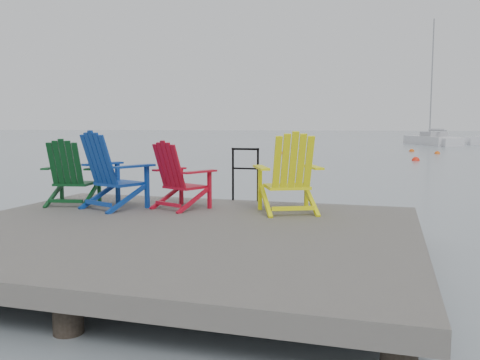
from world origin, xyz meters
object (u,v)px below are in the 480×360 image
(handrail, at_px, (245,169))
(chair_green, at_px, (71,173))
(chair_red, at_px, (179,176))
(buoy_d, at_px, (412,151))
(chair_yellow, at_px, (289,174))
(buoy_b, at_px, (280,154))
(sailboat_near, at_px, (431,141))
(buoy_a, at_px, (416,161))
(chair_blue, at_px, (112,171))
(buoy_c, at_px, (437,154))

(handrail, xyz_separation_m, chair_green, (-2.53, -1.28, -0.02))
(handrail, relative_size, chair_red, 0.88)
(chair_green, xyz_separation_m, buoy_d, (6.33, 30.44, -1.02))
(chair_yellow, height_order, buoy_b, chair_yellow)
(chair_yellow, bearing_deg, sailboat_near, 59.03)
(chair_red, relative_size, buoy_a, 2.60)
(chair_red, xyz_separation_m, chair_yellow, (1.69, 0.09, 0.07))
(chair_blue, xyz_separation_m, buoy_b, (-2.75, 25.34, -1.09))
(handrail, bearing_deg, buoy_c, 78.78)
(handrail, xyz_separation_m, chair_red, (-0.73, -1.13, -0.03))
(chair_yellow, relative_size, buoy_d, 3.16)
(chair_red, relative_size, sailboat_near, 0.08)
(chair_yellow, height_order, buoy_a, chair_yellow)
(chair_green, distance_m, buoy_b, 25.32)
(buoy_a, bearing_deg, handrail, -100.64)
(chair_blue, bearing_deg, chair_red, 38.30)
(chair_yellow, height_order, sailboat_near, sailboat_near)
(sailboat_near, xyz_separation_m, buoy_b, (-10.58, -19.56, -0.35))
(buoy_a, distance_m, buoy_c, 7.35)
(buoy_a, bearing_deg, chair_green, -106.66)
(chair_blue, relative_size, buoy_b, 3.37)
(chair_blue, relative_size, sailboat_near, 0.10)
(chair_blue, xyz_separation_m, buoy_a, (5.35, 20.69, -1.09))
(chair_green, height_order, buoy_d, chair_green)
(chair_red, bearing_deg, buoy_a, 102.48)
(handrail, relative_size, buoy_b, 2.61)
(buoy_a, bearing_deg, chair_yellow, -97.47)
(sailboat_near, relative_size, buoy_a, 30.93)
(chair_green, distance_m, chair_yellow, 3.50)
(chair_red, distance_m, buoy_d, 30.65)
(handrail, relative_size, sailboat_near, 0.07)
(buoy_b, distance_m, buoy_c, 10.05)
(chair_blue, relative_size, chair_red, 1.14)
(handrail, height_order, buoy_c, handrail)
(handrail, bearing_deg, chair_red, -123.05)
(handrail, bearing_deg, chair_yellow, -47.22)
(buoy_b, xyz_separation_m, buoy_d, (8.28, 5.22, 0.00))
(chair_green, height_order, sailboat_near, sailboat_near)
(chair_yellow, distance_m, buoy_c, 27.84)
(chair_yellow, bearing_deg, chair_red, 158.74)
(buoy_a, bearing_deg, chair_blue, -104.50)
(handrail, height_order, chair_yellow, chair_yellow)
(buoy_d, bearing_deg, sailboat_near, 80.88)
(handrail, distance_m, buoy_d, 29.43)
(chair_blue, bearing_deg, buoy_c, 98.91)
(handrail, relative_size, chair_blue, 0.77)
(handrail, relative_size, chair_green, 0.87)
(handrail, distance_m, chair_yellow, 1.41)
(chair_yellow, bearing_deg, handrail, 108.39)
(sailboat_near, bearing_deg, chair_blue, -117.95)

